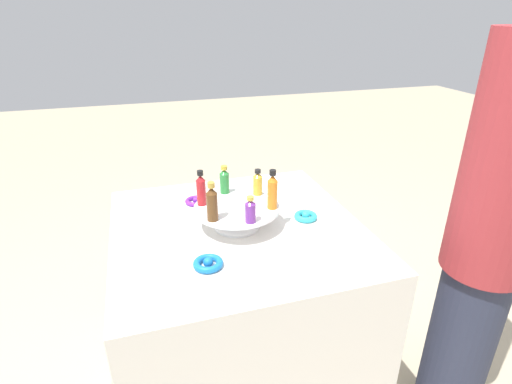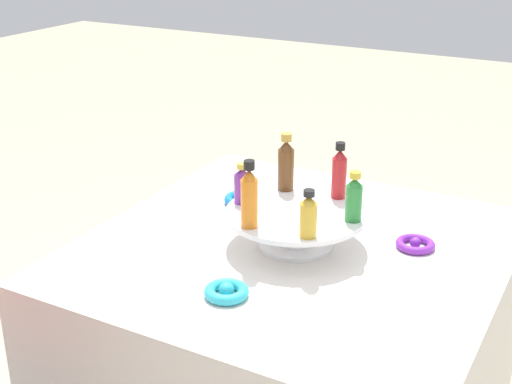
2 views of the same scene
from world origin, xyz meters
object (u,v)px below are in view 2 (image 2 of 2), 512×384
at_px(bottle_orange, 249,197).
at_px(ribbon_bow_blue, 243,199).
at_px(bottle_gold, 308,215).
at_px(bottle_green, 354,198).
at_px(bottle_purple, 242,185).
at_px(bottle_red, 339,172).
at_px(ribbon_bow_teal, 226,291).
at_px(ribbon_bow_purple, 415,244).
at_px(display_stand, 296,222).
at_px(bottle_brown, 286,164).

xyz_separation_m(bottle_orange, ribbon_bow_blue, (-0.17, 0.27, -0.14)).
xyz_separation_m(bottle_gold, bottle_green, (0.05, 0.12, 0.00)).
xyz_separation_m(bottle_purple, bottle_green, (0.26, 0.03, 0.01)).
bearing_deg(bottle_red, bottle_green, -53.40).
bearing_deg(bottle_gold, ribbon_bow_teal, -120.65).
height_order(bottle_green, ribbon_bow_purple, bottle_green).
bearing_deg(ribbon_bow_blue, bottle_orange, -57.72).
height_order(display_stand, ribbon_bow_purple, display_stand).
bearing_deg(ribbon_bow_teal, ribbon_bow_blue, 115.73).
xyz_separation_m(display_stand, bottle_brown, (-0.08, 0.11, 0.09)).
bearing_deg(bottle_brown, ribbon_bow_blue, 161.89).
xyz_separation_m(ribbon_bow_purple, ribbon_bow_teal, (-0.27, -0.39, 0.00)).
bearing_deg(display_stand, ribbon_bow_purple, 25.73).
relative_size(bottle_brown, ribbon_bow_blue, 1.45).
relative_size(bottle_gold, ribbon_bow_teal, 1.16).
distance_m(bottle_brown, ribbon_bow_teal, 0.40).
bearing_deg(display_stand, bottle_brown, 126.60).
distance_m(display_stand, ribbon_bow_purple, 0.28).
xyz_separation_m(display_stand, bottle_green, (0.13, 0.02, 0.08)).
height_order(bottle_gold, bottle_brown, bottle_brown).
bearing_deg(bottle_brown, bottle_green, -23.40).
relative_size(bottle_green, bottle_brown, 0.80).
relative_size(display_stand, bottle_red, 2.36).
relative_size(bottle_purple, ribbon_bow_purple, 1.08).
bearing_deg(ribbon_bow_purple, ribbon_bow_teal, -124.27).
relative_size(bottle_purple, bottle_green, 0.85).
bearing_deg(bottle_orange, bottle_purple, 126.60).
bearing_deg(bottle_purple, ribbon_bow_purple, 19.54).
height_order(ribbon_bow_purple, ribbon_bow_blue, ribbon_bow_blue).
bearing_deg(bottle_orange, ribbon_bow_purple, 38.74).
height_order(bottle_green, bottle_brown, bottle_brown).
relative_size(bottle_brown, ribbon_bow_purple, 1.59).
distance_m(bottle_green, ribbon_bow_purple, 0.20).
xyz_separation_m(bottle_purple, bottle_gold, (0.21, -0.09, 0.00)).
bearing_deg(ribbon_bow_blue, bottle_gold, -40.46).
height_order(display_stand, bottle_red, bottle_red).
height_order(bottle_purple, ribbon_bow_teal, bottle_purple).
bearing_deg(bottle_gold, bottle_purple, 156.60).
height_order(bottle_brown, ribbon_bow_purple, bottle_brown).
bearing_deg(bottle_red, display_stand, -113.40).
xyz_separation_m(bottle_green, ribbon_bow_purple, (0.11, 0.10, -0.13)).
distance_m(ribbon_bow_purple, ribbon_bow_teal, 0.47).
bearing_deg(bottle_gold, ribbon_bow_blue, 139.54).
bearing_deg(ribbon_bow_teal, bottle_orange, 101.89).
bearing_deg(bottle_gold, bottle_red, 96.60).
distance_m(bottle_orange, ribbon_bow_purple, 0.41).
bearing_deg(ribbon_bow_purple, bottle_brown, -177.72).
bearing_deg(bottle_red, bottle_orange, -113.40).
xyz_separation_m(bottle_green, ribbon_bow_teal, (-0.15, -0.29, -0.13)).
bearing_deg(ribbon_bow_teal, bottle_green, 62.28).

